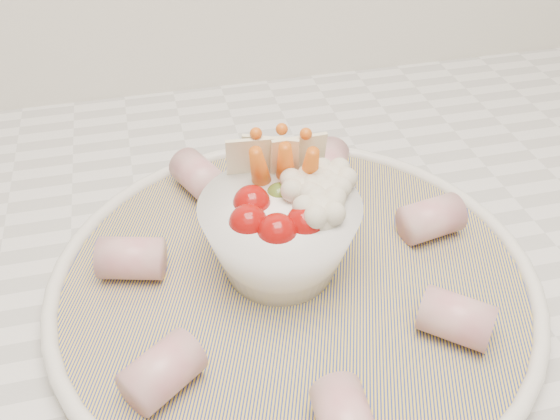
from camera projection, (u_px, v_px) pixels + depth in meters
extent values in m
cube|color=silver|center=(146.00, 289.00, 0.51)|extent=(2.04, 0.62, 0.04)
cylinder|color=navy|center=(294.00, 284.00, 0.48)|extent=(0.47, 0.47, 0.01)
torus|color=silver|center=(294.00, 277.00, 0.47)|extent=(0.37, 0.37, 0.01)
sphere|color=#920B09|center=(248.00, 223.00, 0.43)|extent=(0.03, 0.03, 0.03)
sphere|color=#920B09|center=(277.00, 233.00, 0.42)|extent=(0.03, 0.03, 0.03)
sphere|color=#920B09|center=(305.00, 224.00, 0.43)|extent=(0.03, 0.03, 0.03)
sphere|color=#920B09|center=(252.00, 204.00, 0.45)|extent=(0.03, 0.03, 0.03)
sphere|color=#4E6A23|center=(279.00, 196.00, 0.46)|extent=(0.02, 0.02, 0.02)
cone|color=#CE5713|center=(260.00, 174.00, 0.46)|extent=(0.03, 0.04, 0.06)
cone|color=#CE5713|center=(286.00, 170.00, 0.46)|extent=(0.03, 0.04, 0.06)
cone|color=#CE5713|center=(309.00, 175.00, 0.46)|extent=(0.02, 0.04, 0.06)
sphere|color=beige|center=(325.00, 199.00, 0.45)|extent=(0.03, 0.03, 0.03)
sphere|color=beige|center=(320.00, 217.00, 0.43)|extent=(0.03, 0.03, 0.03)
sphere|color=beige|center=(331.00, 185.00, 0.46)|extent=(0.03, 0.03, 0.03)
sphere|color=beige|center=(304.00, 194.00, 0.45)|extent=(0.03, 0.03, 0.03)
cube|color=beige|center=(272.00, 161.00, 0.47)|extent=(0.04, 0.03, 0.05)
cube|color=beige|center=(298.00, 160.00, 0.47)|extent=(0.04, 0.01, 0.05)
cube|color=beige|center=(254.00, 162.00, 0.47)|extent=(0.04, 0.02, 0.05)
cylinder|color=#B0505F|center=(431.00, 219.00, 0.50)|extent=(0.05, 0.04, 0.03)
cylinder|color=#B0505F|center=(328.00, 165.00, 0.56)|extent=(0.05, 0.06, 0.03)
cylinder|color=#B0505F|center=(198.00, 176.00, 0.55)|extent=(0.05, 0.06, 0.03)
cylinder|color=#B0505F|center=(131.00, 258.00, 0.47)|extent=(0.05, 0.04, 0.03)
cylinder|color=#B0505F|center=(162.00, 371.00, 0.39)|extent=(0.06, 0.05, 0.03)
cylinder|color=#B0505F|center=(457.00, 318.00, 0.42)|extent=(0.06, 0.06, 0.03)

